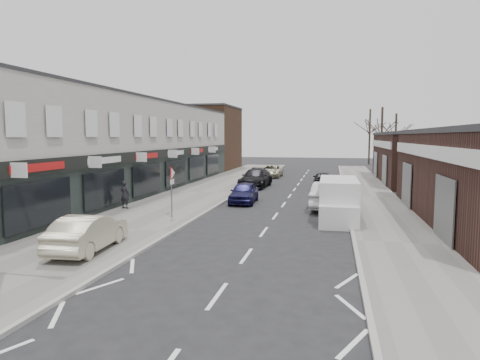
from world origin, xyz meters
The scene contains 18 objects.
ground centered at (0.00, 0.00, 0.00)m, with size 160.00×160.00×0.00m, color black.
pavement_left centered at (-6.75, 22.00, 0.06)m, with size 5.50×64.00×0.12m, color slate.
pavement_right centered at (5.75, 22.00, 0.06)m, with size 3.50×64.00×0.12m, color slate.
shop_terrace_left centered at (-13.50, 19.50, 3.55)m, with size 8.00×41.00×7.10m, color beige.
brick_block_far centered at (-13.50, 45.00, 4.00)m, with size 8.00×10.00×8.00m, color #492F1F.
right_unit_far centered at (12.50, 34.00, 2.25)m, with size 10.00×16.00×4.50m, color #3B211B.
tree_far_a centered at (9.00, 48.00, 0.00)m, with size 3.60×3.60×8.00m, color #382D26, non-canonical shape.
tree_far_b centered at (11.50, 54.00, 0.00)m, with size 3.60×3.60×7.50m, color #382D26, non-canonical shape.
tree_far_c centered at (8.50, 60.00, 0.00)m, with size 3.60×3.60×8.50m, color #382D26, non-canonical shape.
warning_sign centered at (-5.16, 12.00, 2.20)m, with size 0.12×0.80×2.70m.
white_van centered at (3.34, 13.80, 1.00)m, with size 1.94×5.42×2.11m.
sedan_on_pavement centered at (-5.77, 5.08, 0.79)m, with size 1.43×4.09×1.35m, color #BDB397.
pedestrian centered at (-8.83, 13.89, 0.94)m, with size 0.60×0.39×1.64m, color black.
parked_car_left_a centered at (-2.62, 18.18, 0.68)m, with size 1.60×3.99×1.36m, color #15143E.
parked_car_left_b centered at (-3.40, 26.93, 0.77)m, with size 2.17×5.33×1.55m, color black.
parked_car_left_c centered at (-3.40, 36.28, 0.65)m, with size 2.15×4.65×1.29m, color #BEB898.
parked_car_right_a centered at (2.84, 17.09, 0.81)m, with size 1.71×4.91×1.62m, color silver.
parked_car_right_b centered at (2.20, 27.99, 0.68)m, with size 1.60×3.97×1.35m, color black.
Camera 1 is at (2.98, -8.86, 4.32)m, focal length 32.00 mm.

